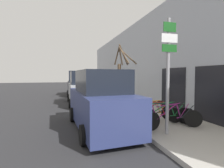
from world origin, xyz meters
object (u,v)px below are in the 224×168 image
at_px(bicycle_0, 171,117).
at_px(parked_car_1, 83,89).
at_px(bicycle_2, 164,115).
at_px(street_tree, 120,77).
at_px(bicycle_4, 151,112).
at_px(pedestrian_near, 118,90).
at_px(parked_car_2, 77,84).
at_px(signpost, 168,71).
at_px(bicycle_1, 170,116).
at_px(bicycle_3, 154,113).
at_px(parked_car_0, 100,102).

relative_size(bicycle_0, parked_car_1, 0.53).
distance_m(bicycle_2, street_tree, 4.27).
distance_m(bicycle_4, pedestrian_near, 5.16).
height_order(bicycle_0, parked_car_2, parked_car_2).
distance_m(signpost, bicycle_2, 2.10).
xyz_separation_m(bicycle_0, bicycle_1, (0.10, 0.23, -0.00)).
bearing_deg(street_tree, bicycle_3, -83.87).
bearing_deg(parked_car_1, bicycle_3, -69.05).
xyz_separation_m(bicycle_2, parked_car_1, (-2.51, 6.65, 0.54)).
relative_size(bicycle_2, parked_car_0, 0.49).
bearing_deg(parked_car_0, bicycle_0, -26.09).
xyz_separation_m(bicycle_0, street_tree, (-0.54, 4.46, 1.46)).
relative_size(signpost, parked_car_0, 0.81).
bearing_deg(bicycle_0, bicycle_4, 2.06).
distance_m(signpost, bicycle_0, 1.91).
bearing_deg(parked_car_0, bicycle_3, -5.22).
bearing_deg(bicycle_3, parked_car_1, 53.27).
height_order(signpost, bicycle_1, signpost).
bearing_deg(bicycle_2, signpost, 162.56).
bearing_deg(bicycle_4, parked_car_2, 16.36).
relative_size(bicycle_4, pedestrian_near, 1.40).
bearing_deg(parked_car_2, parked_car_0, -86.58).
distance_m(bicycle_3, street_tree, 3.80).
bearing_deg(bicycle_0, parked_car_0, 58.24).
bearing_deg(signpost, bicycle_2, 62.72).
distance_m(bicycle_0, parked_car_1, 7.58).
distance_m(bicycle_1, bicycle_2, 0.27).
height_order(bicycle_4, pedestrian_near, pedestrian_near).
height_order(bicycle_0, street_tree, street_tree).
bearing_deg(parked_car_0, bicycle_4, -1.11).
xyz_separation_m(bicycle_4, street_tree, (-0.31, 3.32, 1.47)).
relative_size(bicycle_0, street_tree, 0.63).
xyz_separation_m(bicycle_0, bicycle_4, (-0.23, 1.14, -0.01)).
xyz_separation_m(bicycle_0, parked_car_2, (-2.51, 12.90, 0.60)).
bearing_deg(bicycle_2, pedestrian_near, 10.63).
bearing_deg(street_tree, bicycle_4, -84.59).
height_order(signpost, bicycle_2, signpost).
xyz_separation_m(signpost, parked_car_1, (-1.96, 7.71, -1.19)).
xyz_separation_m(bicycle_0, bicycle_2, (-0.02, 0.48, -0.00)).
distance_m(parked_car_2, pedestrian_near, 7.07).
relative_size(signpost, parked_car_1, 0.84).
xyz_separation_m(bicycle_0, parked_car_1, (-2.52, 7.13, 0.53)).
relative_size(bicycle_0, pedestrian_near, 1.51).
bearing_deg(parked_car_1, signpost, -75.70).
bearing_deg(bicycle_2, street_tree, 17.38).
bearing_deg(bicycle_0, bicycle_3, 0.51).
relative_size(bicycle_1, parked_car_1, 0.44).
bearing_deg(street_tree, signpost, -90.21).
height_order(parked_car_0, parked_car_2, parked_car_2).
height_order(bicycle_0, bicycle_1, bicycle_0).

